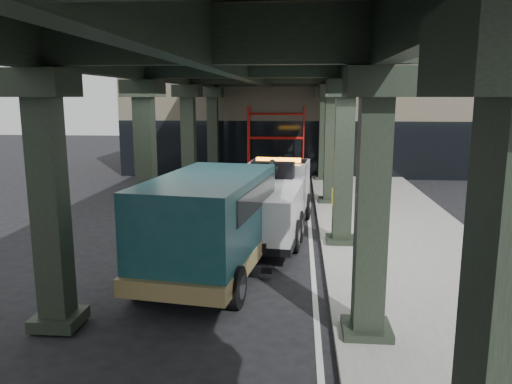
% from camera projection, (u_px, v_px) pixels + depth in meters
% --- Properties ---
extents(ground, '(90.00, 90.00, 0.00)m').
position_uv_depth(ground, '(250.00, 266.00, 13.53)').
color(ground, black).
rests_on(ground, ground).
extents(sidewalk, '(5.00, 40.00, 0.15)m').
position_uv_depth(sidewalk, '(404.00, 246.00, 15.08)').
color(sidewalk, gray).
rests_on(sidewalk, ground).
extents(lane_stripe, '(0.12, 38.00, 0.01)m').
position_uv_depth(lane_stripe, '(311.00, 246.00, 15.34)').
color(lane_stripe, silver).
rests_on(lane_stripe, ground).
extents(viaduct, '(7.40, 32.00, 6.40)m').
position_uv_depth(viaduct, '(242.00, 63.00, 14.49)').
color(viaduct, black).
rests_on(viaduct, ground).
extents(building, '(22.00, 10.00, 8.00)m').
position_uv_depth(building, '(311.00, 105.00, 32.18)').
color(building, '#C6B793').
rests_on(building, ground).
extents(scaffolding, '(3.08, 0.88, 4.00)m').
position_uv_depth(scaffolding, '(276.00, 141.00, 27.46)').
color(scaffolding, red).
rests_on(scaffolding, ground).
extents(tow_truck, '(2.80, 7.68, 2.47)m').
position_uv_depth(tow_truck, '(271.00, 198.00, 16.61)').
color(tow_truck, black).
rests_on(tow_truck, ground).
extents(towed_van, '(3.31, 6.67, 2.60)m').
position_uv_depth(towed_van, '(214.00, 220.00, 12.77)').
color(towed_van, '#123B41').
rests_on(towed_van, ground).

